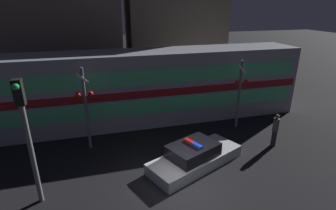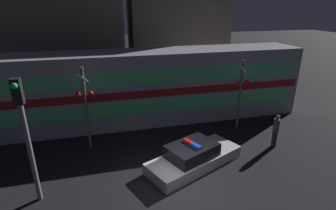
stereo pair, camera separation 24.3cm
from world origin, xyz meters
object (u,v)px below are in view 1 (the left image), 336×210
Objects in this scene: pedestrian at (275,130)px; crossing_signal_near at (240,91)px; train at (147,87)px; police_car at (195,157)px; traffic_light_corner at (27,131)px.

pedestrian is 3.10m from crossing_signal_near.
train is 5.70m from crossing_signal_near.
pedestrian is at bearing -42.07° from train.
police_car is at bearing -172.83° from pedestrian.
crossing_signal_near is at bearing 105.03° from pedestrian.
traffic_light_corner is at bearing -130.37° from train.
train reaches higher than pedestrian.
traffic_light_corner is at bearing -159.59° from crossing_signal_near.
pedestrian is at bearing -16.61° from police_car.
crossing_signal_near is 0.85× the size of traffic_light_corner.
crossing_signal_near is at bearing 15.19° from police_car.
police_car is at bearing -141.02° from crossing_signal_near.
crossing_signal_near is at bearing -26.82° from train.
pedestrian reaches higher than police_car.
police_car is at bearing 6.01° from traffic_light_corner.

